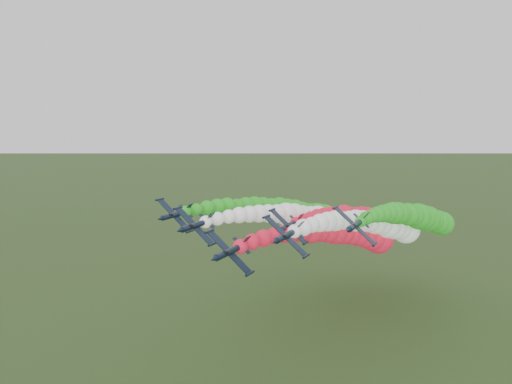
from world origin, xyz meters
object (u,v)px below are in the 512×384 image
jet_lead (353,235)px  jet_outer_right (421,218)px  jet_inner_left (319,219)px  jet_trail (376,220)px  jet_inner_right (383,225)px  jet_outer_left (295,212)px

jet_lead → jet_outer_right: jet_outer_right is taller
jet_inner_left → jet_outer_right: jet_outer_right is taller
jet_inner_left → jet_trail: 22.77m
jet_lead → jet_inner_right: 10.77m
jet_lead → jet_outer_right: (16.45, 17.21, 3.33)m
jet_inner_left → jet_outer_left: 13.93m
jet_inner_right → jet_outer_right: size_ratio=1.01×
jet_inner_right → jet_outer_left: bearing=165.5°
jet_lead → jet_outer_left: size_ratio=1.00×
jet_outer_left → jet_trail: bearing=21.2°
jet_inner_left → jet_outer_left: jet_inner_left is taller
jet_lead → jet_trail: 25.82m
jet_outer_right → jet_trail: size_ratio=0.99×
jet_trail → jet_lead: bearing=-92.3°
jet_outer_left → jet_outer_right: jet_outer_right is taller
jet_lead → jet_inner_left: (-12.75, 7.81, 2.18)m
jet_inner_left → jet_outer_right: bearing=17.9°
jet_inner_left → jet_inner_right: (19.50, 0.36, -0.25)m
jet_inner_left → jet_inner_right: jet_inner_left is taller
jet_inner_left → jet_outer_left: bearing=143.4°
jet_outer_left → jet_outer_right: bearing=1.6°
jet_lead → jet_outer_left: (-23.93, 16.11, 2.18)m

